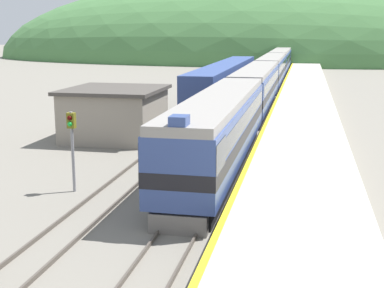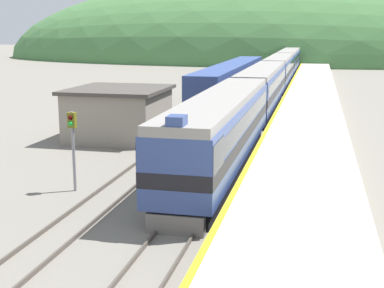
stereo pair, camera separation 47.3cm
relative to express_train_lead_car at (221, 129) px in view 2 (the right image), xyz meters
name	(u,v)px [view 2 (the right image)]	position (x,y,z in m)	size (l,w,h in m)	color
track_main	(277,89)	(0.00, 40.43, -2.14)	(1.52, 180.00, 0.16)	#4C443D
track_siding	(245,88)	(-4.12, 40.43, -2.14)	(1.52, 180.00, 0.16)	#4C443D
platform	(309,109)	(4.33, 20.43, -1.70)	(5.27, 140.00, 1.06)	#BCB5A5
distant_hills	(298,59)	(0.00, 114.28, -2.22)	(158.70, 71.41, 43.08)	#477A42
station_shed	(119,113)	(-8.43, 6.89, -0.44)	(6.43, 6.81, 3.52)	gray
express_train_lead_car	(221,129)	(0.00, 0.00, 0.00)	(2.88, 20.13, 4.42)	black
carriage_second	(262,88)	(0.00, 21.70, -0.01)	(2.87, 21.05, 4.06)	black
carriage_third	(279,70)	(0.00, 43.63, -0.01)	(2.87, 21.05, 4.06)	black
carriage_fourth	(288,61)	(0.00, 65.56, -0.01)	(2.87, 21.05, 4.06)	black
carriage_fifth	(294,55)	(0.00, 87.48, -0.01)	(2.87, 21.05, 4.06)	black
siding_train	(232,81)	(-4.12, 30.00, -0.24)	(2.90, 33.18, 3.85)	black
signal_post_siding	(73,134)	(-6.01, -5.43, 0.50)	(0.36, 0.42, 3.78)	gray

